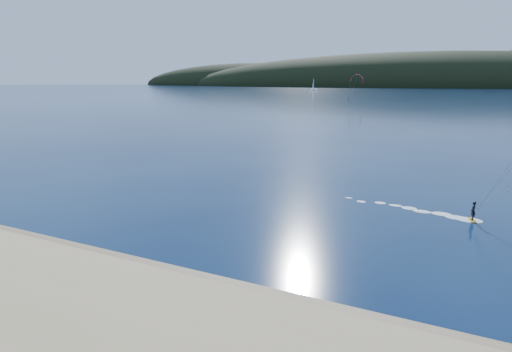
{
  "coord_description": "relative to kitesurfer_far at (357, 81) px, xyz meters",
  "views": [
    {
      "loc": [
        13.96,
        -12.55,
        10.84
      ],
      "look_at": [
        3.1,
        10.0,
        5.0
      ],
      "focal_mm": 28.93,
      "sensor_mm": 36.0,
      "label": 1
    }
  ],
  "objects": [
    {
      "name": "headland",
      "position": [
        33.92,
        541.47,
        -10.13
      ],
      "size": [
        1200.0,
        310.0,
        140.0
      ],
      "color": "black",
      "rests_on": "ground"
    },
    {
      "name": "ground",
      "position": [
        33.29,
        -203.81,
        -10.13
      ],
      "size": [
        1800.0,
        1800.0,
        0.0
      ],
      "primitive_type": "plane",
      "color": "#071538",
      "rests_on": "ground"
    },
    {
      "name": "sailboat",
      "position": [
        -89.09,
        203.31,
        -9.17
      ],
      "size": [
        9.24,
        5.88,
        13.02
      ],
      "color": "white",
      "rests_on": "ground"
    },
    {
      "name": "wet_sand",
      "position": [
        33.29,
        -199.31,
        -10.08
      ],
      "size": [
        220.0,
        2.5,
        0.1
      ],
      "color": "#907354",
      "rests_on": "ground"
    },
    {
      "name": "kitesurfer_far",
      "position": [
        0.0,
        0.0,
        0.0
      ],
      "size": [
        9.32,
        8.14,
        13.0
      ],
      "color": "orange",
      "rests_on": "ground"
    }
  ]
}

